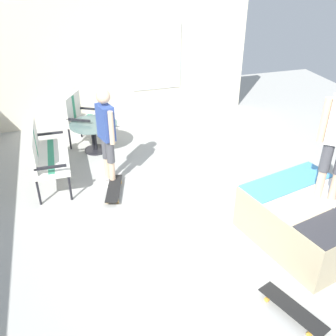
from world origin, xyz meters
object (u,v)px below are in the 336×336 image
(skate_ramp, at_px, (313,218))
(skateboard_spare, at_px, (293,309))
(person_watching, at_px, (106,132))
(patio_bench, at_px, (43,151))
(patio_table, at_px, (94,132))
(skateboard_by_bench, at_px, (114,189))
(patio_chair_near_house, at_px, (79,115))

(skate_ramp, bearing_deg, skateboard_spare, 138.47)
(person_watching, bearing_deg, patio_bench, 75.94)
(skate_ramp, bearing_deg, person_watching, 47.29)
(skate_ramp, distance_m, patio_bench, 4.19)
(person_watching, bearing_deg, skate_ramp, -132.71)
(patio_table, relative_size, skateboard_by_bench, 1.09)
(patio_bench, relative_size, patio_chair_near_house, 1.23)
(patio_bench, height_order, skateboard_spare, patio_bench)
(patio_table, bearing_deg, skate_ramp, -144.20)
(patio_table, xyz_separation_m, person_watching, (-1.22, -0.09, 0.54))
(person_watching, bearing_deg, patio_table, 4.00)
(patio_bench, distance_m, skateboard_spare, 4.31)
(patio_bench, xyz_separation_m, skateboard_spare, (-3.50, -2.46, -0.53))
(skate_ramp, bearing_deg, skateboard_by_bench, 52.19)
(patio_chair_near_house, bearing_deg, patio_bench, 152.78)
(skate_ramp, height_order, person_watching, person_watching)
(skate_ramp, xyz_separation_m, patio_bench, (2.45, 3.39, 0.29))
(patio_bench, height_order, patio_chair_near_house, same)
(patio_bench, distance_m, skateboard_by_bench, 1.29)
(skate_ramp, height_order, patio_table, skate_ramp)
(skate_ramp, xyz_separation_m, patio_table, (3.41, 2.46, 0.08))
(person_watching, distance_m, skateboard_spare, 3.65)
(skate_ramp, distance_m, patio_chair_near_house, 4.67)
(patio_table, relative_size, skateboard_spare, 1.10)
(patio_table, distance_m, skateboard_by_bench, 1.60)
(patio_chair_near_house, bearing_deg, skateboard_spare, -160.15)
(person_watching, distance_m, skateboard_by_bench, 0.92)
(patio_chair_near_house, height_order, patio_table, patio_chair_near_house)
(skate_ramp, distance_m, patio_table, 4.21)
(patio_chair_near_house, relative_size, skateboard_spare, 1.24)
(skate_ramp, bearing_deg, patio_bench, 54.17)
(skateboard_spare, bearing_deg, patio_bench, 35.07)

